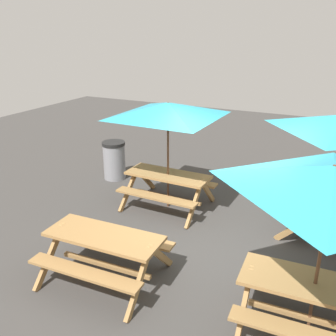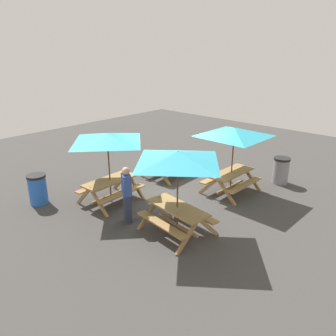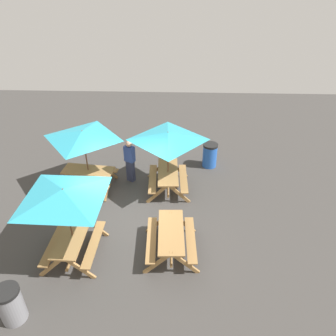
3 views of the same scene
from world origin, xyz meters
name	(u,v)px [view 1 (image 1 of 3)]	position (x,y,z in m)	size (l,w,h in m)	color
ground_plane	(211,251)	(0.00, 0.00, 0.00)	(24.00, 24.00, 0.00)	#3D3A38
picnic_table_0	(104,246)	(1.23, 1.41, 0.56)	(1.85, 1.59, 0.81)	olive
picnic_table_1	(331,192)	(-1.77, 1.22, 1.99)	(2.09, 2.09, 2.34)	olive
picnic_table_2	(168,118)	(1.47, -1.26, 1.99)	(2.83, 2.83, 2.34)	olive
trash_bin_gray	(114,160)	(3.45, -2.15, 0.49)	(0.59, 0.59, 0.98)	gray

